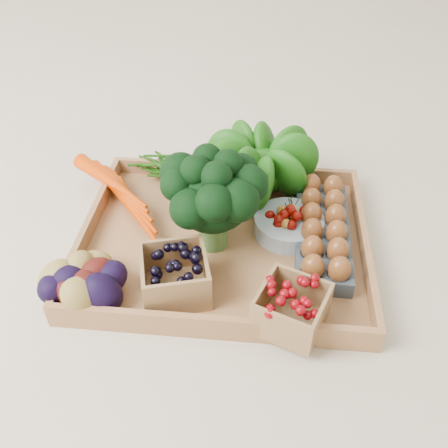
# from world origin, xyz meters

# --- Properties ---
(ground) EXTENTS (4.00, 4.00, 0.00)m
(ground) POSITION_xyz_m (0.00, 0.00, 0.00)
(ground) COLOR beige
(ground) RESTS_ON ground
(tray) EXTENTS (0.55, 0.45, 0.01)m
(tray) POSITION_xyz_m (0.00, 0.00, 0.01)
(tray) COLOR #A37144
(tray) RESTS_ON ground
(carrots) EXTENTS (0.24, 0.17, 0.06)m
(carrots) POSITION_xyz_m (-0.21, 0.09, 0.04)
(carrots) COLOR #D63800
(carrots) RESTS_ON tray
(lettuce) EXTENTS (0.16, 0.16, 0.16)m
(lettuce) POSITION_xyz_m (0.06, 0.18, 0.10)
(lettuce) COLOR #0C450A
(lettuce) RESTS_ON tray
(broccoli) EXTENTS (0.19, 0.19, 0.15)m
(broccoli) POSITION_xyz_m (-0.02, -0.01, 0.09)
(broccoli) COLOR black
(broccoli) RESTS_ON tray
(cherry_bowl) EXTENTS (0.14, 0.14, 0.04)m
(cherry_bowl) POSITION_xyz_m (0.13, 0.04, 0.03)
(cherry_bowl) COLOR #8C9EA5
(cherry_bowl) RESTS_ON tray
(egg_carton) EXTENTS (0.11, 0.29, 0.03)m
(egg_carton) POSITION_xyz_m (0.19, 0.02, 0.03)
(egg_carton) COLOR #384148
(egg_carton) RESTS_ON tray
(potatoes) EXTENTS (0.16, 0.16, 0.09)m
(potatoes) POSITION_xyz_m (-0.23, -0.16, 0.06)
(potatoes) COLOR #370C08
(potatoes) RESTS_ON tray
(punnet_blackberry) EXTENTS (0.14, 0.14, 0.08)m
(punnet_blackberry) POSITION_xyz_m (-0.07, -0.14, 0.05)
(punnet_blackberry) COLOR black
(punnet_blackberry) RESTS_ON tray
(punnet_raspberry) EXTENTS (0.14, 0.14, 0.07)m
(punnet_raspberry) POSITION_xyz_m (0.13, -0.19, 0.05)
(punnet_raspberry) COLOR #6A0409
(punnet_raspberry) RESTS_ON tray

